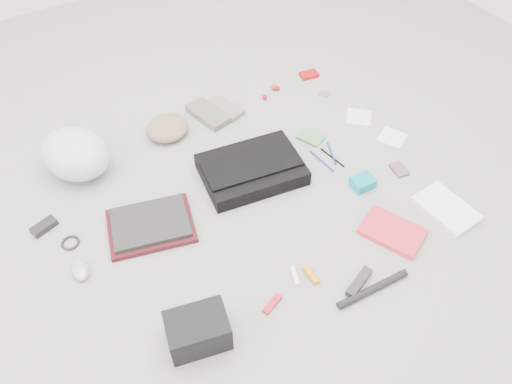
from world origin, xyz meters
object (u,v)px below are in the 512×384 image
messenger_bag (252,170)px  book_red (392,232)px  laptop (150,223)px  bike_helmet (76,153)px  camera_bag (198,331)px  accordion_wallet (363,183)px

messenger_bag → book_red: bearing=-52.4°
laptop → bike_helmet: bike_helmet is taller
bike_helmet → camera_bag: bearing=-106.1°
camera_bag → bike_helmet: bearing=108.0°
messenger_bag → laptop: messenger_bag is taller
laptop → camera_bag: 0.51m
messenger_bag → bike_helmet: bike_helmet is taller
laptop → accordion_wallet: (0.84, -0.25, -0.01)m
camera_bag → accordion_wallet: size_ratio=2.15×
accordion_wallet → bike_helmet: bearing=146.8°
laptop → book_red: bearing=-18.2°
laptop → accordion_wallet: 0.88m
laptop → camera_bag: (-0.05, -0.51, 0.03)m
messenger_bag → accordion_wallet: 0.47m
messenger_bag → accordion_wallet: bearing=-30.4°
book_red → accordion_wallet: 0.26m
bike_helmet → accordion_wallet: (0.97, -0.71, -0.07)m
laptop → camera_bag: bearing=-80.8°
messenger_bag → bike_helmet: (-0.61, 0.41, 0.06)m
camera_bag → book_red: bearing=13.3°
camera_bag → accordion_wallet: (0.89, 0.25, -0.04)m
camera_bag → accordion_wallet: bearing=29.1°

